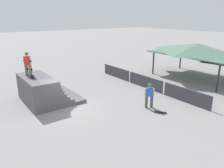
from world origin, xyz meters
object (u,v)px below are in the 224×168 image
Objects in this scene: skater_on_deck at (28,62)px; parked_car_tan at (217,59)px; skateboard_on_deck at (33,77)px; bystander_walking at (149,94)px; skateboard_on_ground at (160,112)px.

skater_on_deck is 24.32m from parked_car_tan.
skateboard_on_deck is 24.16m from parked_car_tan.
bystander_walking is at bearing 65.80° from skateboard_on_deck.
skateboard_on_deck is at bearing 5.59° from skateboard_on_ground.
bystander_walking is at bearing -82.82° from parked_car_tan.
skateboard_on_deck is at bearing -11.36° from bystander_walking.
skateboard_on_ground is at bearing 10.46° from skater_on_deck.
skateboard_on_ground is at bearing 119.61° from bystander_walking.
skateboard_on_ground is (7.22, 6.19, -2.89)m from skater_on_deck.
parked_car_tan is at bearing 57.75° from skater_on_deck.
skater_on_deck is 8.93m from bystander_walking.
parked_car_tan is (0.90, 24.19, -2.34)m from skater_on_deck.
skateboard_on_ground is at bearing -79.72° from parked_car_tan.
bystander_walking is 18.74m from parked_car_tan.
skateboard_on_deck is 0.17× the size of parked_car_tan.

